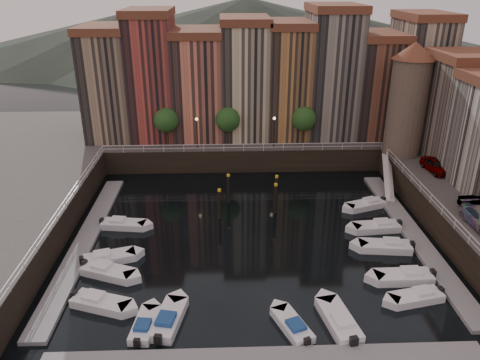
{
  "coord_description": "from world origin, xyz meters",
  "views": [
    {
      "loc": [
        -2.53,
        -40.86,
        23.84
      ],
      "look_at": [
        -0.91,
        4.0,
        4.18
      ],
      "focal_mm": 35.0,
      "sensor_mm": 36.0,
      "label": 1
    }
  ],
  "objects_px": {
    "car_a": "(435,166)",
    "boat_left_0": "(100,303)",
    "boat_left_2": "(108,258)",
    "car_b": "(478,209)",
    "corner_tower": "(408,98)",
    "gangway": "(388,175)",
    "mooring_pilings": "(250,196)",
    "boat_left_1": "(107,271)"
  },
  "relations": [
    {
      "from": "boat_left_0",
      "to": "corner_tower",
      "type": "bearing_deg",
      "value": 57.55
    },
    {
      "from": "car_a",
      "to": "mooring_pilings",
      "type": "bearing_deg",
      "value": -179.89
    },
    {
      "from": "mooring_pilings",
      "to": "boat_left_1",
      "type": "distance_m",
      "value": 17.83
    },
    {
      "from": "car_a",
      "to": "car_b",
      "type": "height_order",
      "value": "car_a"
    },
    {
      "from": "mooring_pilings",
      "to": "boat_left_2",
      "type": "xyz_separation_m",
      "value": [
        -13.45,
        -9.94,
        -1.27
      ]
    },
    {
      "from": "mooring_pilings",
      "to": "boat_left_1",
      "type": "xyz_separation_m",
      "value": [
        -13.05,
        -12.08,
        -1.26
      ]
    },
    {
      "from": "boat_left_1",
      "to": "boat_left_0",
      "type": "bearing_deg",
      "value": -63.11
    },
    {
      "from": "gangway",
      "to": "boat_left_2",
      "type": "height_order",
      "value": "gangway"
    },
    {
      "from": "mooring_pilings",
      "to": "car_a",
      "type": "height_order",
      "value": "car_a"
    },
    {
      "from": "mooring_pilings",
      "to": "boat_left_2",
      "type": "distance_m",
      "value": 16.77
    },
    {
      "from": "corner_tower",
      "to": "boat_left_2",
      "type": "height_order",
      "value": "corner_tower"
    },
    {
      "from": "boat_left_0",
      "to": "boat_left_1",
      "type": "height_order",
      "value": "boat_left_1"
    },
    {
      "from": "gangway",
      "to": "boat_left_0",
      "type": "xyz_separation_m",
      "value": [
        -29.52,
        -20.86,
        -1.53
      ]
    },
    {
      "from": "boat_left_1",
      "to": "boat_left_2",
      "type": "distance_m",
      "value": 2.18
    },
    {
      "from": "mooring_pilings",
      "to": "gangway",
      "type": "bearing_deg",
      "value": 15.13
    },
    {
      "from": "gangway",
      "to": "car_b",
      "type": "bearing_deg",
      "value": -71.85
    },
    {
      "from": "car_b",
      "to": "corner_tower",
      "type": "bearing_deg",
      "value": 87.54
    },
    {
      "from": "gangway",
      "to": "car_b",
      "type": "relative_size",
      "value": 1.85
    },
    {
      "from": "boat_left_0",
      "to": "car_a",
      "type": "relative_size",
      "value": 1.12
    },
    {
      "from": "boat_left_0",
      "to": "boat_left_1",
      "type": "distance_m",
      "value": 4.24
    },
    {
      "from": "boat_left_0",
      "to": "car_a",
      "type": "distance_m",
      "value": 39.2
    },
    {
      "from": "corner_tower",
      "to": "car_a",
      "type": "distance_m",
      "value": 9.23
    },
    {
      "from": "corner_tower",
      "to": "car_a",
      "type": "bearing_deg",
      "value": -74.96
    },
    {
      "from": "boat_left_0",
      "to": "boat_left_2",
      "type": "distance_m",
      "value": 6.41
    },
    {
      "from": "boat_left_0",
      "to": "boat_left_2",
      "type": "bearing_deg",
      "value": 116.43
    },
    {
      "from": "boat_left_0",
      "to": "boat_left_2",
      "type": "xyz_separation_m",
      "value": [
        -0.77,
        6.37,
        -0.01
      ]
    },
    {
      "from": "gangway",
      "to": "boat_left_1",
      "type": "relative_size",
      "value": 1.64
    },
    {
      "from": "boat_left_1",
      "to": "car_a",
      "type": "distance_m",
      "value": 37.68
    },
    {
      "from": "corner_tower",
      "to": "boat_left_0",
      "type": "xyz_separation_m",
      "value": [
        -32.42,
        -25.36,
        -9.81
      ]
    },
    {
      "from": "boat_left_1",
      "to": "gangway",
      "type": "bearing_deg",
      "value": 50.95
    },
    {
      "from": "boat_left_0",
      "to": "car_b",
      "type": "height_order",
      "value": "car_b"
    },
    {
      "from": "boat_left_1",
      "to": "boat_left_2",
      "type": "height_order",
      "value": "boat_left_1"
    },
    {
      "from": "mooring_pilings",
      "to": "car_b",
      "type": "xyz_separation_m",
      "value": [
        20.99,
        -8.11,
        2.09
      ]
    },
    {
      "from": "boat_left_0",
      "to": "boat_left_2",
      "type": "height_order",
      "value": "boat_left_0"
    },
    {
      "from": "corner_tower",
      "to": "boat_left_1",
      "type": "relative_size",
      "value": 2.72
    },
    {
      "from": "mooring_pilings",
      "to": "car_a",
      "type": "xyz_separation_m",
      "value": [
        21.46,
        2.65,
        2.12
      ]
    },
    {
      "from": "boat_left_2",
      "to": "car_a",
      "type": "bearing_deg",
      "value": 3.16
    },
    {
      "from": "mooring_pilings",
      "to": "car_a",
      "type": "bearing_deg",
      "value": 7.05
    },
    {
      "from": "car_a",
      "to": "boat_left_2",
      "type": "bearing_deg",
      "value": -167.11
    },
    {
      "from": "boat_left_1",
      "to": "car_a",
      "type": "xyz_separation_m",
      "value": [
        34.51,
        14.74,
        3.38
      ]
    },
    {
      "from": "car_a",
      "to": "boat_left_0",
      "type": "bearing_deg",
      "value": -157.9
    },
    {
      "from": "corner_tower",
      "to": "gangway",
      "type": "xyz_separation_m",
      "value": [
        -2.9,
        -4.5,
        -8.28
      ]
    }
  ]
}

